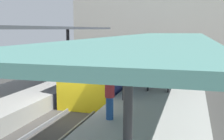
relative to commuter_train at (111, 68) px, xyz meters
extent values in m
plane|color=#383835|center=(0.00, -6.30, -1.73)|extent=(80.00, 80.00, 0.00)
cube|color=#9E9E99|center=(-3.80, -6.30, -1.23)|extent=(4.40, 28.00, 1.00)
cube|color=#9E9E99|center=(3.80, -6.30, -1.23)|extent=(4.40, 28.00, 1.00)
cube|color=#423F3D|center=(0.00, -6.30, -1.63)|extent=(3.20, 28.00, 0.20)
cube|color=slate|center=(-0.72, -6.30, -1.46)|extent=(0.08, 28.00, 0.14)
cube|color=slate|center=(0.72, -6.30, -1.46)|extent=(0.08, 28.00, 0.14)
cube|color=#38428C|center=(0.00, 0.03, -0.08)|extent=(2.70, 10.49, 2.90)
cube|color=yellow|center=(0.00, -5.24, -0.23)|extent=(2.65, 0.08, 2.60)
cube|color=black|center=(-1.37, 0.03, 0.27)|extent=(0.04, 9.65, 0.76)
cube|color=black|center=(1.37, 0.03, 0.27)|extent=(0.04, 9.65, 0.76)
cube|color=#515156|center=(0.00, 0.03, 1.47)|extent=(2.16, 9.96, 0.20)
cylinder|color=#333335|center=(-3.80, 1.40, 0.94)|extent=(0.24, 0.24, 3.34)
cube|color=#3D4247|center=(-3.80, -4.90, 2.69)|extent=(4.18, 21.00, 0.16)
cylinder|color=#333335|center=(3.80, -11.20, 0.70)|extent=(0.24, 0.24, 2.85)
cylinder|color=#333335|center=(3.80, 1.40, 0.70)|extent=(0.24, 0.24, 2.85)
cube|color=slate|center=(3.80, -4.90, 2.21)|extent=(4.18, 21.00, 0.16)
cube|color=black|center=(2.99, -2.91, -0.53)|extent=(0.08, 0.32, 0.40)
cube|color=black|center=(4.09, -2.91, -0.53)|extent=(0.08, 0.32, 0.40)
cube|color=#2D333D|center=(3.54, -2.91, -0.30)|extent=(1.40, 0.40, 0.06)
cube|color=#2D333D|center=(3.54, -2.73, -0.07)|extent=(1.40, 0.06, 0.40)
cylinder|color=#262628|center=(2.19, -5.30, 0.37)|extent=(0.08, 0.08, 2.20)
cube|color=navy|center=(2.19, -5.30, 1.32)|extent=(0.90, 0.06, 0.32)
cylinder|color=navy|center=(2.40, -8.15, -0.30)|extent=(0.28, 0.28, 0.85)
cylinder|color=maroon|center=(2.40, -8.15, 0.41)|extent=(0.36, 0.36, 0.58)
sphere|color=beige|center=(2.40, -8.15, 0.81)|extent=(0.22, 0.22, 0.22)
cylinder|color=#232328|center=(-3.04, -1.52, -0.29)|extent=(0.28, 0.28, 0.87)
cylinder|color=#7A337A|center=(-3.04, -1.52, 0.45)|extent=(0.36, 0.36, 0.61)
sphere|color=tan|center=(-3.04, -1.52, 0.86)|extent=(0.22, 0.22, 0.22)
cube|color=beige|center=(1.50, 13.70, 3.77)|extent=(18.00, 6.00, 11.00)
camera|label=1|loc=(5.30, -17.70, 2.62)|focal=44.29mm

